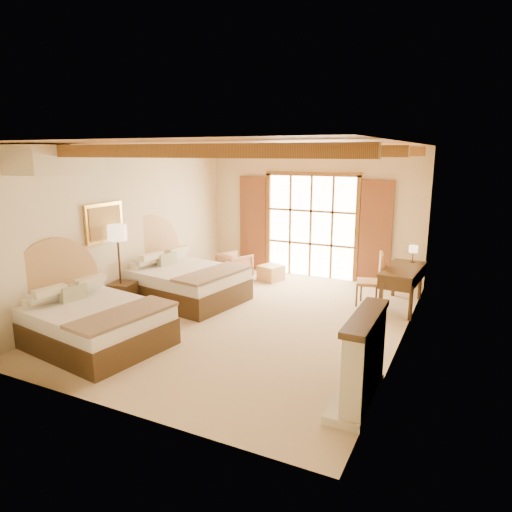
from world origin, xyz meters
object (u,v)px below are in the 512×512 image
Objects in this scene: bed_far at (179,278)px; desk at (402,286)px; armchair at (235,266)px; bed_near at (87,318)px; nightstand at (123,296)px.

bed_far reaches higher than desk.
bed_far is at bearing -157.26° from desk.
desk is (4.06, -0.44, 0.12)m from armchair.
bed_near is 4.55m from armchair.
bed_far is at bearing 99.04° from bed_near.
nightstand is 3.12m from armchair.
nightstand is (-0.63, 1.55, -0.17)m from bed_near.
bed_far is 1.22m from nightstand.
bed_near reaches higher than nightstand.
nightstand is at bearing -149.26° from desk.
bed_far reaches higher than armchair.
nightstand is at bearing -111.93° from bed_far.
desk reaches higher than nightstand.
bed_far reaches higher than bed_near.
bed_far is 1.62× the size of desk.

